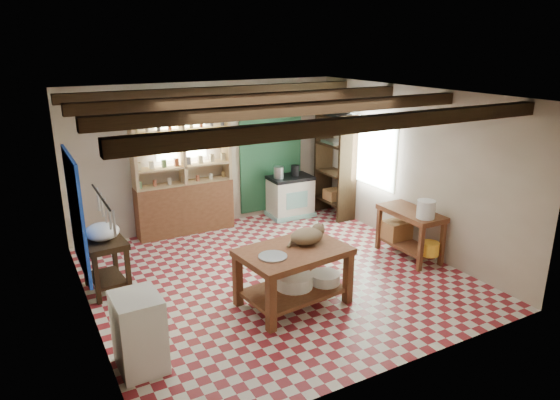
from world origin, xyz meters
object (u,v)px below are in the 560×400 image
prep_table (106,265)px  cat (307,236)px  white_cabinet (139,332)px  work_table (293,277)px  right_counter (409,234)px  stove (290,196)px

prep_table → cat: 2.75m
prep_table → white_cabinet: 1.92m
work_table → prep_table: (-2.04, 1.53, -0.01)m
work_table → prep_table: bearing=136.6°
white_cabinet → prep_table: bearing=88.1°
right_counter → white_cabinet: bearing=-169.0°
stove → cat: (-1.42, -2.89, 0.46)m
stove → prep_table: bearing=-157.1°
stove → prep_table: size_ratio=1.10×
prep_table → cat: bearing=-37.0°
prep_table → right_counter: 4.52m
prep_table → cat: cat is taller
work_table → cat: 0.55m
cat → stove: bearing=47.4°
work_table → cat: size_ratio=2.98×
prep_table → right_counter: bearing=-18.8°
work_table → prep_table: 2.55m
stove → right_counter: bearing=-73.4°
prep_table → right_counter: size_ratio=0.70×
prep_table → right_counter: right_counter is taller
prep_table → cat: size_ratio=1.65×
right_counter → cat: bearing=-170.3°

